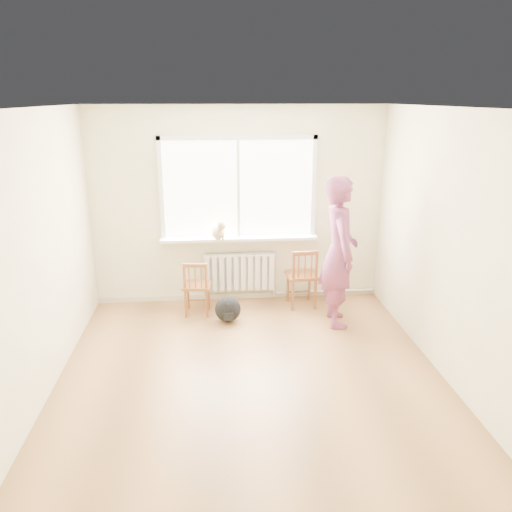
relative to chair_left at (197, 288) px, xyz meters
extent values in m
plane|color=#AA7645|center=(0.59, -1.74, -0.38)|extent=(4.50, 4.50, 0.00)
plane|color=white|center=(0.59, -1.74, 2.32)|extent=(4.50, 4.50, 0.00)
cube|color=#EFE9BF|center=(0.59, 0.51, 0.97)|extent=(4.00, 0.01, 2.70)
cube|color=white|center=(0.59, 0.49, 1.22)|extent=(2.00, 0.02, 1.30)
cube|color=white|center=(0.59, 0.47, 1.90)|extent=(2.12, 0.05, 0.06)
cube|color=white|center=(-0.44, 0.47, 1.22)|extent=(0.06, 0.05, 1.42)
cube|color=white|center=(1.62, 0.47, 1.22)|extent=(0.06, 0.05, 1.42)
cube|color=white|center=(0.59, 0.47, 1.22)|extent=(0.04, 0.05, 1.30)
cube|color=white|center=(0.59, 0.40, 0.55)|extent=(2.15, 0.22, 0.04)
cube|color=white|center=(0.59, 0.46, 0.05)|extent=(1.00, 0.02, 0.55)
cube|color=white|center=(0.59, 0.41, 0.05)|extent=(1.00, 0.10, 0.51)
cube|color=white|center=(0.59, 0.41, 0.31)|extent=(1.00, 0.12, 0.03)
cylinder|color=silver|center=(1.84, 0.45, -0.30)|extent=(1.40, 0.04, 0.04)
cube|color=beige|center=(0.59, 0.50, -0.34)|extent=(4.00, 0.03, 0.08)
cube|color=#96502B|center=(0.00, 0.04, 0.02)|extent=(0.40, 0.38, 0.04)
cylinder|color=#96502B|center=(0.16, 0.17, -0.18)|extent=(0.03, 0.03, 0.40)
cylinder|color=#96502B|center=(-0.12, 0.19, -0.18)|extent=(0.03, 0.03, 0.40)
cylinder|color=#96502B|center=(0.13, -0.11, -0.18)|extent=(0.03, 0.03, 0.40)
cylinder|color=#96502B|center=(-0.15, -0.09, -0.18)|extent=(0.03, 0.03, 0.40)
cylinder|color=#96502B|center=(0.13, -0.11, 0.00)|extent=(0.04, 0.04, 0.75)
cylinder|color=#96502B|center=(-0.15, -0.09, 0.00)|extent=(0.04, 0.04, 0.75)
cube|color=#96502B|center=(-0.01, -0.10, 0.34)|extent=(0.30, 0.06, 0.05)
cylinder|color=#96502B|center=(0.07, -0.11, 0.19)|extent=(0.02, 0.02, 0.30)
cylinder|color=#96502B|center=(-0.01, -0.10, 0.19)|extent=(0.02, 0.02, 0.30)
cylinder|color=#96502B|center=(-0.09, -0.09, 0.19)|extent=(0.02, 0.02, 0.30)
cube|color=#96502B|center=(1.44, 0.18, 0.07)|extent=(0.44, 0.42, 0.04)
cylinder|color=#96502B|center=(1.59, 0.34, -0.16)|extent=(0.04, 0.04, 0.44)
cylinder|color=#96502B|center=(1.27, 0.32, -0.16)|extent=(0.04, 0.04, 0.44)
cylinder|color=#96502B|center=(1.61, 0.03, -0.16)|extent=(0.04, 0.04, 0.44)
cylinder|color=#96502B|center=(1.29, 0.01, -0.16)|extent=(0.04, 0.04, 0.44)
cylinder|color=#96502B|center=(1.61, 0.03, 0.04)|extent=(0.04, 0.04, 0.84)
cylinder|color=#96502B|center=(1.29, 0.01, 0.04)|extent=(0.04, 0.04, 0.84)
cube|color=#96502B|center=(1.45, 0.02, 0.43)|extent=(0.34, 0.06, 0.05)
cylinder|color=#96502B|center=(1.54, 0.02, 0.25)|extent=(0.02, 0.02, 0.34)
cylinder|color=#96502B|center=(1.45, 0.02, 0.25)|extent=(0.02, 0.02, 0.34)
cylinder|color=#96502B|center=(1.36, 0.01, 0.25)|extent=(0.02, 0.02, 0.34)
imported|color=#C54154|center=(1.79, -0.41, 0.57)|extent=(0.47, 0.70, 1.90)
ellipsoid|color=#D1BA8E|center=(0.31, 0.33, 0.68)|extent=(0.27, 0.33, 0.21)
sphere|color=#D1BA8E|center=(0.35, 0.20, 0.79)|extent=(0.12, 0.12, 0.12)
cone|color=#D1BA8E|center=(0.32, 0.19, 0.84)|extent=(0.04, 0.04, 0.05)
cone|color=#D1BA8E|center=(0.38, 0.21, 0.84)|extent=(0.04, 0.04, 0.05)
cylinder|color=#D1BA8E|center=(0.26, 0.47, 0.61)|extent=(0.09, 0.19, 0.03)
cylinder|color=#D1BA8E|center=(0.31, 0.22, 0.63)|extent=(0.03, 0.03, 0.11)
cylinder|color=#D1BA8E|center=(0.37, 0.24, 0.63)|extent=(0.03, 0.03, 0.11)
ellipsoid|color=black|center=(0.40, -0.27, -0.21)|extent=(0.37, 0.30, 0.33)
camera|label=1|loc=(0.24, -6.20, 2.42)|focal=35.00mm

